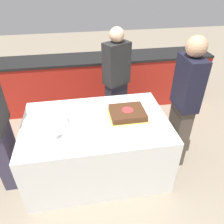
{
  "coord_description": "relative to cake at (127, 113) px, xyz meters",
  "views": [
    {
      "loc": [
        -0.15,
        -1.97,
        2.23
      ],
      "look_at": [
        0.19,
        0.0,
        0.87
      ],
      "focal_mm": 35.0,
      "sensor_mm": 36.0,
      "label": 1
    }
  ],
  "objects": [
    {
      "name": "wine_glass",
      "position": [
        -0.8,
        -0.29,
        0.08
      ],
      "size": [
        0.06,
        0.06,
        0.17
      ],
      "color": "white",
      "rests_on": "dining_table"
    },
    {
      "name": "ground_plane",
      "position": [
        -0.38,
        -0.05,
        -0.8
      ],
      "size": [
        14.0,
        14.0,
        0.0
      ],
      "primitive_type": "plane",
      "color": "gray"
    },
    {
      "name": "plate_stack",
      "position": [
        -0.8,
        -0.0,
        0.0
      ],
      "size": [
        0.23,
        0.23,
        0.08
      ],
      "color": "white",
      "rests_on": "dining_table"
    },
    {
      "name": "utensil_pile",
      "position": [
        -0.33,
        -0.45,
        -0.03
      ],
      "size": [
        0.18,
        0.09,
        0.02
      ],
      "color": "white",
      "rests_on": "dining_table"
    },
    {
      "name": "back_counter",
      "position": [
        -0.38,
        1.56,
        -0.34
      ],
      "size": [
        4.4,
        0.58,
        0.92
      ],
      "color": "#A82319",
      "rests_on": "ground_plane"
    },
    {
      "name": "person_seated_right",
      "position": [
        0.66,
        -0.05,
        0.07
      ],
      "size": [
        0.22,
        0.36,
        1.66
      ],
      "rotation": [
        0.0,
        0.0,
        -1.57
      ],
      "color": "#4C4238",
      "rests_on": "ground_plane"
    },
    {
      "name": "person_cutting_cake",
      "position": [
        -0.0,
        0.7,
        0.03
      ],
      "size": [
        0.39,
        0.33,
        1.6
      ],
      "rotation": [
        0.0,
        0.0,
        -2.67
      ],
      "color": "#282833",
      "rests_on": "ground_plane"
    },
    {
      "name": "side_plate_near_cake",
      "position": [
        -0.02,
        0.33,
        -0.03
      ],
      "size": [
        0.19,
        0.19,
        0.0
      ],
      "color": "white",
      "rests_on": "dining_table"
    },
    {
      "name": "cake",
      "position": [
        0.0,
        0.0,
        0.0
      ],
      "size": [
        0.43,
        0.38,
        0.08
      ],
      "color": "gold",
      "rests_on": "dining_table"
    },
    {
      "name": "dining_table",
      "position": [
        -0.38,
        -0.05,
        -0.42
      ],
      "size": [
        1.63,
        1.05,
        0.77
      ],
      "color": "silver",
      "rests_on": "ground_plane"
    }
  ]
}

